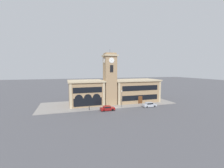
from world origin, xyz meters
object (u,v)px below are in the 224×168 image
at_px(parked_car_near, 107,108).
at_px(fire_hydrant, 151,103).
at_px(bollard, 89,108).
at_px(parked_car_mid, 149,105).
at_px(street_lamp, 122,96).

bearing_deg(parked_car_near, fire_hydrant, 6.19).
xyz_separation_m(parked_car_near, bollard, (-4.86, 1.61, -0.02)).
xyz_separation_m(bollard, fire_hydrant, (20.12, 0.13, -0.10)).
bearing_deg(parked_car_mid, street_lamp, 169.32).
bearing_deg(fire_hydrant, parked_car_mid, -135.05).
bearing_deg(parked_car_mid, parked_car_near, 179.69).
relative_size(parked_car_near, street_lamp, 0.80).
bearing_deg(parked_car_mid, fire_hydrant, 44.64).
bearing_deg(fire_hydrant, bollard, -179.63).
height_order(parked_car_near, fire_hydrant, parked_car_near).
relative_size(parked_car_mid, bollard, 4.05).
bearing_deg(street_lamp, parked_car_near, -162.62).
xyz_separation_m(parked_car_near, street_lamp, (4.99, 1.56, 2.87)).
bearing_deg(parked_car_near, street_lamp, 17.07).
bearing_deg(parked_car_near, bollard, 161.40).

